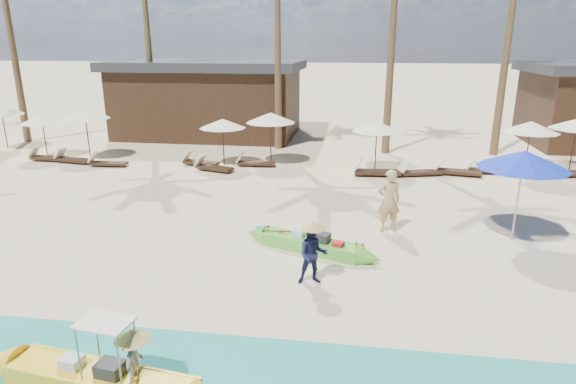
# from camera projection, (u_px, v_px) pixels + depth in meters

# --- Properties ---
(ground) EXTENTS (240.00, 240.00, 0.00)m
(ground) POSITION_uv_depth(u_px,v_px,m) (321.00, 280.00, 11.33)
(ground) COLOR beige
(ground) RESTS_ON ground
(green_canoe) EXTENTS (4.28, 1.86, 0.57)m
(green_canoe) POSITION_uv_depth(u_px,v_px,m) (310.00, 244.00, 12.84)
(green_canoe) COLOR #58BC39
(green_canoe) RESTS_ON ground
(yellow_canoe) EXTENTS (5.13, 1.10, 1.33)m
(yellow_canoe) POSITION_uv_depth(u_px,v_px,m) (101.00, 381.00, 7.63)
(yellow_canoe) COLOR yellow
(yellow_canoe) RESTS_ON ground
(tourist) EXTENTS (0.78, 0.62, 1.88)m
(tourist) POSITION_uv_depth(u_px,v_px,m) (389.00, 201.00, 13.97)
(tourist) COLOR tan
(tourist) RESTS_ON ground
(vendor_green) EXTENTS (0.77, 0.65, 1.41)m
(vendor_green) POSITION_uv_depth(u_px,v_px,m) (313.00, 255.00, 10.98)
(vendor_green) COLOR #161A3C
(vendor_green) RESTS_ON ground
(vendor_yellow) EXTENTS (0.41, 0.62, 0.89)m
(vendor_yellow) POSITION_uv_depth(u_px,v_px,m) (135.00, 361.00, 7.46)
(vendor_yellow) COLOR gray
(vendor_yellow) RESTS_ON ground
(blue_umbrella) EXTENTS (2.41, 2.41, 2.60)m
(blue_umbrella) POSITION_uv_depth(u_px,v_px,m) (524.00, 160.00, 12.86)
(blue_umbrella) COLOR #99999E
(blue_umbrella) RESTS_ON ground
(resort_parasol_1) EXTENTS (2.13, 2.13, 2.20)m
(resort_parasol_1) POSITION_uv_depth(u_px,v_px,m) (1.00, 111.00, 24.61)
(resort_parasol_1) COLOR #392717
(resort_parasol_1) RESTS_ON ground
(resort_parasol_2) EXTENTS (1.99, 1.99, 2.05)m
(resort_parasol_2) POSITION_uv_depth(u_px,v_px,m) (42.00, 119.00, 22.76)
(resort_parasol_2) COLOR #392717
(resort_parasol_2) RESTS_ON ground
(lounger_2_left) EXTENTS (1.80, 0.60, 0.61)m
(lounger_2_left) POSITION_uv_depth(u_px,v_px,m) (47.00, 157.00, 22.51)
(lounger_2_left) COLOR #392717
(lounger_2_left) RESTS_ON ground
(resort_parasol_3) EXTENTS (2.28, 2.28, 2.35)m
(resort_parasol_3) POSITION_uv_depth(u_px,v_px,m) (85.00, 114.00, 22.53)
(resort_parasol_3) COLOR #392717
(resort_parasol_3) RESTS_ON ground
(lounger_3_left) EXTENTS (1.83, 0.80, 0.60)m
(lounger_3_left) POSITION_uv_depth(u_px,v_px,m) (72.00, 159.00, 22.15)
(lounger_3_left) COLOR #392717
(lounger_3_left) RESTS_ON ground
(lounger_3_right) EXTENTS (1.74, 0.66, 0.58)m
(lounger_3_right) POSITION_uv_depth(u_px,v_px,m) (106.00, 162.00, 21.54)
(lounger_3_right) COLOR #392717
(lounger_3_right) RESTS_ON ground
(resort_parasol_4) EXTENTS (2.05, 2.05, 2.11)m
(resort_parasol_4) POSITION_uv_depth(u_px,v_px,m) (223.00, 124.00, 21.19)
(resort_parasol_4) COLOR #392717
(resort_parasol_4) RESTS_ON ground
(lounger_4_left) EXTENTS (1.77, 0.84, 0.58)m
(lounger_4_left) POSITION_uv_depth(u_px,v_px,m) (199.00, 161.00, 21.69)
(lounger_4_left) COLOR #392717
(lounger_4_left) RESTS_ON ground
(lounger_4_right) EXTENTS (1.82, 1.02, 0.59)m
(lounger_4_right) POSITION_uv_depth(u_px,v_px,m) (212.00, 166.00, 20.78)
(lounger_4_right) COLOR #392717
(lounger_4_right) RESTS_ON ground
(resort_parasol_5) EXTENTS (2.25, 2.25, 2.32)m
(resort_parasol_5) POSITION_uv_depth(u_px,v_px,m) (271.00, 118.00, 21.58)
(resort_parasol_5) COLOR #392717
(resort_parasol_5) RESTS_ON ground
(lounger_5_left) EXTENTS (1.75, 0.59, 0.59)m
(lounger_5_left) POSITION_uv_depth(u_px,v_px,m) (254.00, 162.00, 21.56)
(lounger_5_left) COLOR #392717
(lounger_5_left) RESTS_ON ground
(resort_parasol_6) EXTENTS (2.08, 2.08, 2.14)m
(resort_parasol_6) POSITION_uv_depth(u_px,v_px,m) (377.00, 126.00, 20.29)
(resort_parasol_6) COLOR #392717
(resort_parasol_6) RESTS_ON ground
(lounger_6_left) EXTENTS (2.02, 0.69, 0.68)m
(lounger_6_left) POSITION_uv_depth(u_px,v_px,m) (374.00, 171.00, 20.00)
(lounger_6_left) COLOR #392717
(lounger_6_left) RESTS_ON ground
(lounger_6_right) EXTENTS (1.82, 0.99, 0.59)m
(lounger_6_right) POSITION_uv_depth(u_px,v_px,m) (418.00, 171.00, 20.01)
(lounger_6_right) COLOR #392717
(lounger_6_right) RESTS_ON ground
(resort_parasol_7) EXTENTS (2.22, 2.22, 2.28)m
(resort_parasol_7) POSITION_uv_depth(u_px,v_px,m) (531.00, 127.00, 19.44)
(resort_parasol_7) COLOR #392717
(resort_parasol_7) RESTS_ON ground
(lounger_7_left) EXTENTS (1.96, 0.87, 0.64)m
(lounger_7_left) POSITION_uv_depth(u_px,v_px,m) (455.00, 170.00, 20.12)
(lounger_7_left) COLOR #392717
(lounger_7_left) RESTS_ON ground
(lounger_7_right) EXTENTS (1.77, 0.64, 0.59)m
(lounger_7_right) POSITION_uv_depth(u_px,v_px,m) (483.00, 169.00, 20.37)
(lounger_7_right) COLOR #392717
(lounger_7_right) RESTS_ON ground
(lounger_8_left) EXTENTS (1.94, 0.82, 0.64)m
(lounger_8_left) POSITION_uv_depth(u_px,v_px,m) (563.00, 172.00, 19.87)
(lounger_8_left) COLOR #392717
(lounger_8_left) RESTS_ON ground
(pavilion_west) EXTENTS (10.80, 6.60, 4.30)m
(pavilion_west) POSITION_uv_depth(u_px,v_px,m) (209.00, 98.00, 28.29)
(pavilion_west) COLOR #392717
(pavilion_west) RESTS_ON ground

